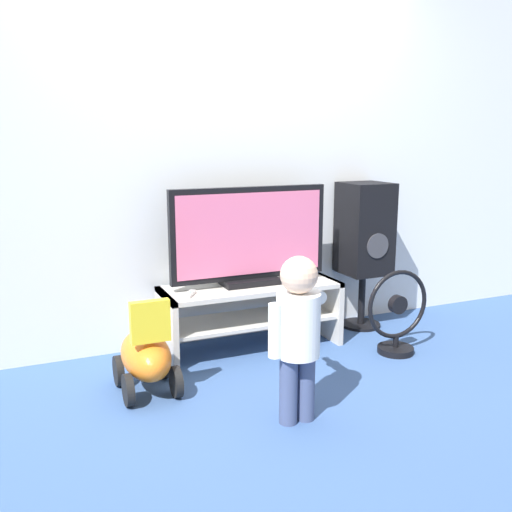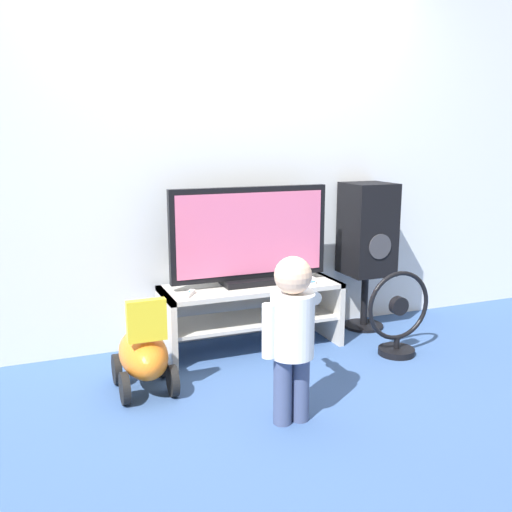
{
  "view_description": "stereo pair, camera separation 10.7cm",
  "coord_description": "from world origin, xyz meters",
  "px_view_note": "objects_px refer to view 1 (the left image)",
  "views": [
    {
      "loc": [
        -1.41,
        -3.07,
        1.37
      ],
      "look_at": [
        0.0,
        0.13,
        0.64
      ],
      "focal_mm": 40.0,
      "sensor_mm": 36.0,
      "label": 1
    },
    {
      "loc": [
        -1.31,
        -3.12,
        1.37
      ],
      "look_at": [
        0.0,
        0.13,
        0.64
      ],
      "focal_mm": 40.0,
      "sensor_mm": 36.0,
      "label": 2
    }
  ],
  "objects_px": {
    "remote_primary": "(190,294)",
    "floor_fan": "(397,316)",
    "game_console": "(306,278)",
    "child": "(298,325)",
    "television": "(249,237)",
    "speaker_tower": "(364,232)",
    "ride_on_toy": "(146,356)"
  },
  "relations": [
    {
      "from": "remote_primary",
      "to": "floor_fan",
      "type": "relative_size",
      "value": 0.23
    },
    {
      "from": "remote_primary",
      "to": "floor_fan",
      "type": "height_order",
      "value": "floor_fan"
    },
    {
      "from": "floor_fan",
      "to": "game_console",
      "type": "bearing_deg",
      "value": 138.65
    },
    {
      "from": "game_console",
      "to": "child",
      "type": "bearing_deg",
      "value": -120.83
    },
    {
      "from": "television",
      "to": "child",
      "type": "relative_size",
      "value": 1.27
    },
    {
      "from": "child",
      "to": "speaker_tower",
      "type": "bearing_deg",
      "value": 44.27
    },
    {
      "from": "remote_primary",
      "to": "speaker_tower",
      "type": "relative_size",
      "value": 0.12
    },
    {
      "from": "speaker_tower",
      "to": "ride_on_toy",
      "type": "bearing_deg",
      "value": -164.85
    },
    {
      "from": "game_console",
      "to": "remote_primary",
      "type": "xyz_separation_m",
      "value": [
        -0.81,
        -0.03,
        -0.01
      ]
    },
    {
      "from": "child",
      "to": "remote_primary",
      "type": "bearing_deg",
      "value": 105.8
    },
    {
      "from": "child",
      "to": "speaker_tower",
      "type": "xyz_separation_m",
      "value": [
        1.1,
        1.07,
        0.22
      ]
    },
    {
      "from": "game_console",
      "to": "ride_on_toy",
      "type": "bearing_deg",
      "value": -164.66
    },
    {
      "from": "television",
      "to": "speaker_tower",
      "type": "relative_size",
      "value": 1.0
    },
    {
      "from": "child",
      "to": "speaker_tower",
      "type": "distance_m",
      "value": 1.55
    },
    {
      "from": "ride_on_toy",
      "to": "floor_fan",
      "type": "bearing_deg",
      "value": -2.83
    },
    {
      "from": "remote_primary",
      "to": "game_console",
      "type": "bearing_deg",
      "value": 2.0
    },
    {
      "from": "game_console",
      "to": "child",
      "type": "relative_size",
      "value": 0.2
    },
    {
      "from": "television",
      "to": "floor_fan",
      "type": "xyz_separation_m",
      "value": [
        0.82,
        -0.48,
        -0.49
      ]
    },
    {
      "from": "television",
      "to": "game_console",
      "type": "xyz_separation_m",
      "value": [
        0.37,
        -0.08,
        -0.29
      ]
    },
    {
      "from": "television",
      "to": "child",
      "type": "bearing_deg",
      "value": -100.23
    },
    {
      "from": "game_console",
      "to": "remote_primary",
      "type": "relative_size",
      "value": 1.28
    },
    {
      "from": "child",
      "to": "game_console",
      "type": "bearing_deg",
      "value": 59.17
    },
    {
      "from": "television",
      "to": "floor_fan",
      "type": "bearing_deg",
      "value": -30.33
    },
    {
      "from": "speaker_tower",
      "to": "ride_on_toy",
      "type": "height_order",
      "value": "speaker_tower"
    },
    {
      "from": "floor_fan",
      "to": "child",
      "type": "bearing_deg",
      "value": -152.01
    },
    {
      "from": "remote_primary",
      "to": "child",
      "type": "bearing_deg",
      "value": -74.2
    },
    {
      "from": "floor_fan",
      "to": "remote_primary",
      "type": "bearing_deg",
      "value": 163.74
    },
    {
      "from": "speaker_tower",
      "to": "floor_fan",
      "type": "height_order",
      "value": "speaker_tower"
    },
    {
      "from": "television",
      "to": "ride_on_toy",
      "type": "bearing_deg",
      "value": -152.85
    },
    {
      "from": "remote_primary",
      "to": "floor_fan",
      "type": "bearing_deg",
      "value": -16.26
    },
    {
      "from": "game_console",
      "to": "floor_fan",
      "type": "bearing_deg",
      "value": -41.35
    },
    {
      "from": "remote_primary",
      "to": "floor_fan",
      "type": "distance_m",
      "value": 1.33
    }
  ]
}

